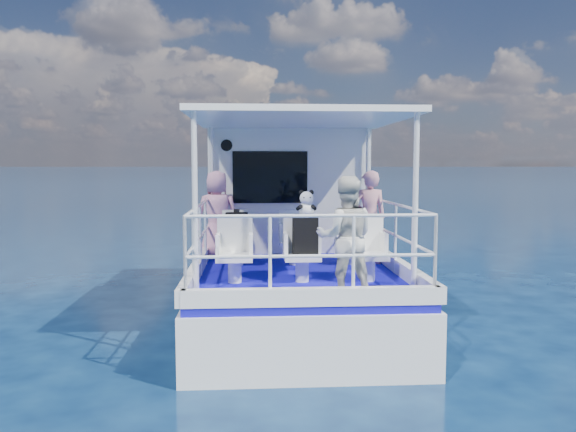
% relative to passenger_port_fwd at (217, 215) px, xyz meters
% --- Properties ---
extents(ground, '(2000.00, 2000.00, 0.00)m').
position_rel_passenger_port_fwd_xyz_m(ground, '(1.25, -0.89, -1.64)').
color(ground, '#071B3A').
rests_on(ground, ground).
extents(hull, '(3.00, 7.00, 1.60)m').
position_rel_passenger_port_fwd_xyz_m(hull, '(1.25, 0.11, -1.64)').
color(hull, white).
rests_on(hull, ground).
extents(deck, '(2.90, 6.90, 0.10)m').
position_rel_passenger_port_fwd_xyz_m(deck, '(1.25, 0.11, -0.79)').
color(deck, '#100A95').
rests_on(deck, hull).
extents(cabin, '(2.85, 2.00, 2.20)m').
position_rel_passenger_port_fwd_xyz_m(cabin, '(1.25, 1.41, 0.36)').
color(cabin, white).
rests_on(cabin, deck).
extents(canopy, '(3.00, 3.20, 0.08)m').
position_rel_passenger_port_fwd_xyz_m(canopy, '(1.25, -1.09, 1.50)').
color(canopy, white).
rests_on(canopy, cabin).
extents(canopy_posts, '(2.77, 2.97, 2.20)m').
position_rel_passenger_port_fwd_xyz_m(canopy_posts, '(1.25, -1.14, 0.36)').
color(canopy_posts, white).
rests_on(canopy_posts, deck).
extents(railings, '(2.84, 3.59, 1.00)m').
position_rel_passenger_port_fwd_xyz_m(railings, '(1.25, -1.47, -0.24)').
color(railings, white).
rests_on(railings, deck).
extents(seat_port_fwd, '(0.48, 0.46, 0.38)m').
position_rel_passenger_port_fwd_xyz_m(seat_port_fwd, '(0.35, -0.69, -0.55)').
color(seat_port_fwd, white).
rests_on(seat_port_fwd, deck).
extents(seat_center_fwd, '(0.48, 0.46, 0.38)m').
position_rel_passenger_port_fwd_xyz_m(seat_center_fwd, '(1.25, -0.69, -0.55)').
color(seat_center_fwd, white).
rests_on(seat_center_fwd, deck).
extents(seat_stbd_fwd, '(0.48, 0.46, 0.38)m').
position_rel_passenger_port_fwd_xyz_m(seat_stbd_fwd, '(2.15, -0.69, -0.55)').
color(seat_stbd_fwd, white).
rests_on(seat_stbd_fwd, deck).
extents(seat_port_aft, '(0.48, 0.46, 0.38)m').
position_rel_passenger_port_fwd_xyz_m(seat_port_aft, '(0.35, -1.99, -0.55)').
color(seat_port_aft, white).
rests_on(seat_port_aft, deck).
extents(seat_center_aft, '(0.48, 0.46, 0.38)m').
position_rel_passenger_port_fwd_xyz_m(seat_center_aft, '(1.25, -1.99, -0.55)').
color(seat_center_aft, white).
rests_on(seat_center_aft, deck).
extents(seat_stbd_aft, '(0.48, 0.46, 0.38)m').
position_rel_passenger_port_fwd_xyz_m(seat_stbd_aft, '(2.15, -1.99, -0.55)').
color(seat_stbd_aft, white).
rests_on(seat_stbd_aft, deck).
extents(passenger_port_fwd, '(0.58, 0.43, 1.47)m').
position_rel_passenger_port_fwd_xyz_m(passenger_port_fwd, '(0.00, 0.00, 0.00)').
color(passenger_port_fwd, pink).
rests_on(passenger_port_fwd, deck).
extents(passenger_stbd_fwd, '(0.54, 0.36, 1.48)m').
position_rel_passenger_port_fwd_xyz_m(passenger_stbd_fwd, '(2.43, -0.69, 0.00)').
color(passenger_stbd_fwd, pink).
rests_on(passenger_stbd_fwd, deck).
extents(passenger_stbd_aft, '(0.74, 0.60, 1.43)m').
position_rel_passenger_port_fwd_xyz_m(passenger_stbd_aft, '(1.68, -2.94, -0.02)').
color(passenger_stbd_aft, silver).
rests_on(passenger_stbd_aft, deck).
extents(backpack_port, '(0.34, 0.19, 0.45)m').
position_rel_passenger_port_fwd_xyz_m(backpack_port, '(0.35, -0.73, -0.13)').
color(backpack_port, black).
rests_on(backpack_port, seat_port_fwd).
extents(backpack_center, '(0.33, 0.19, 0.50)m').
position_rel_passenger_port_fwd_xyz_m(backpack_center, '(1.29, -2.03, -0.11)').
color(backpack_center, black).
rests_on(backpack_center, seat_center_aft).
extents(compact_camera, '(0.09, 0.05, 0.05)m').
position_rel_passenger_port_fwd_xyz_m(compact_camera, '(0.35, -0.75, 0.12)').
color(compact_camera, black).
rests_on(compact_camera, backpack_port).
extents(panda, '(0.23, 0.19, 0.35)m').
position_rel_passenger_port_fwd_xyz_m(panda, '(1.30, -2.03, 0.32)').
color(panda, white).
rests_on(panda, backpack_center).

